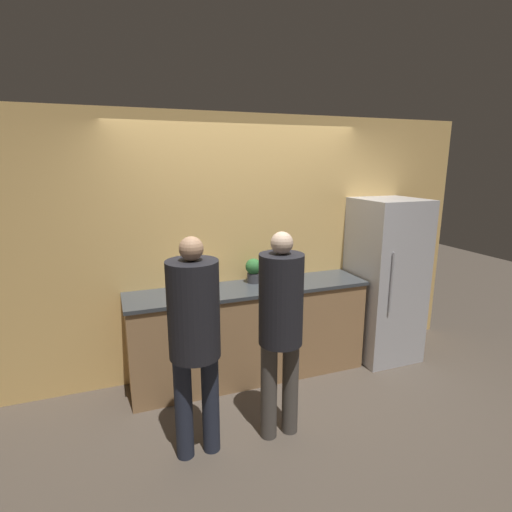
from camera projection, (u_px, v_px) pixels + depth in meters
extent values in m
plane|color=#4C4238|center=(261.00, 391.00, 3.83)|extent=(14.00, 14.00, 0.00)
cube|color=#E0B266|center=(240.00, 246.00, 4.08)|extent=(5.20, 0.06, 2.60)
cube|color=#9E754C|center=(249.00, 333.00, 4.02)|extent=(2.35, 0.55, 0.92)
cube|color=#383D42|center=(249.00, 288.00, 3.91)|extent=(2.38, 0.58, 0.03)
cube|color=#B7B7BC|center=(384.00, 280.00, 4.37)|extent=(0.66, 0.67, 1.77)
cylinder|color=#99999E|center=(391.00, 283.00, 3.97)|extent=(0.02, 0.02, 0.62)
cylinder|color=#232838|center=(184.00, 408.00, 2.90)|extent=(0.13, 0.13, 0.80)
cylinder|color=#232838|center=(211.00, 402.00, 2.97)|extent=(0.13, 0.13, 0.80)
cylinder|color=black|center=(194.00, 310.00, 2.76)|extent=(0.36, 0.36, 0.70)
sphere|color=tan|center=(191.00, 249.00, 2.66)|extent=(0.17, 0.17, 0.17)
cylinder|color=#4C4742|center=(269.00, 391.00, 3.11)|extent=(0.13, 0.13, 0.79)
cylinder|color=#4C4742|center=(290.00, 387.00, 3.18)|extent=(0.13, 0.13, 0.79)
cylinder|color=black|center=(281.00, 299.00, 2.97)|extent=(0.34, 0.34, 0.70)
sphere|color=beige|center=(282.00, 243.00, 2.87)|extent=(0.17, 0.17, 0.17)
cylinder|color=beige|center=(200.00, 285.00, 3.79)|extent=(0.33, 0.33, 0.11)
ellipsoid|color=yellow|center=(204.00, 277.00, 3.78)|extent=(0.15, 0.12, 0.04)
cylinder|color=#3D424C|center=(280.00, 274.00, 4.08)|extent=(0.09, 0.09, 0.14)
cylinder|color=#99754C|center=(279.00, 266.00, 4.05)|extent=(0.01, 0.05, 0.19)
cylinder|color=#99754C|center=(281.00, 266.00, 4.07)|extent=(0.03, 0.04, 0.19)
cylinder|color=#99754C|center=(281.00, 266.00, 4.05)|extent=(0.04, 0.01, 0.19)
cylinder|color=silver|center=(290.00, 280.00, 3.88)|extent=(0.07, 0.07, 0.14)
cylinder|color=silver|center=(290.00, 271.00, 3.86)|extent=(0.03, 0.03, 0.04)
cylinder|color=black|center=(290.00, 269.00, 3.85)|extent=(0.03, 0.03, 0.02)
cylinder|color=white|center=(193.00, 293.00, 3.56)|extent=(0.08, 0.08, 0.10)
cylinder|color=#3D3D42|center=(254.00, 278.00, 4.02)|extent=(0.13, 0.13, 0.10)
sphere|color=#2D6B33|center=(254.00, 266.00, 4.00)|extent=(0.16, 0.16, 0.16)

